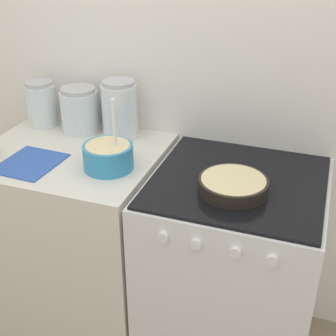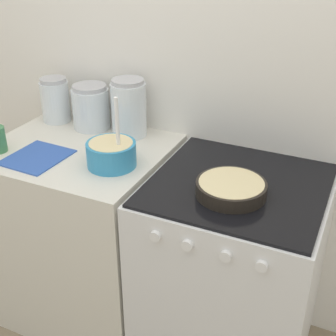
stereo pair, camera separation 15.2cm
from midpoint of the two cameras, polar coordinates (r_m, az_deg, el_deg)
name	(u,v)px [view 1 (the left image)]	position (r m, az deg, el deg)	size (l,w,h in m)	color
wall_back	(181,78)	(2.15, -0.51, 10.91)	(4.58, 0.05, 2.40)	white
countertop_cabinet	(79,237)	(2.36, -12.68, -8.30)	(0.79, 0.68, 0.93)	silver
stove	(231,272)	(2.11, 5.58, -12.56)	(0.69, 0.69, 0.93)	silver
mixing_bowl	(108,155)	(1.92, -9.56, 1.55)	(0.20, 0.20, 0.30)	#338CBF
baking_pan	(233,185)	(1.75, 5.48, -2.14)	(0.26, 0.26, 0.05)	black
storage_jar_left	(42,107)	(2.40, -16.91, 7.13)	(0.14, 0.14, 0.22)	silver
storage_jar_middle	(80,113)	(2.29, -12.58, 6.58)	(0.18, 0.18, 0.21)	silver
storage_jar_right	(120,113)	(2.18, -7.90, 6.60)	(0.16, 0.16, 0.27)	silver
recipe_page	(30,163)	(2.06, -18.51, 0.53)	(0.24, 0.27, 0.01)	#3359B2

